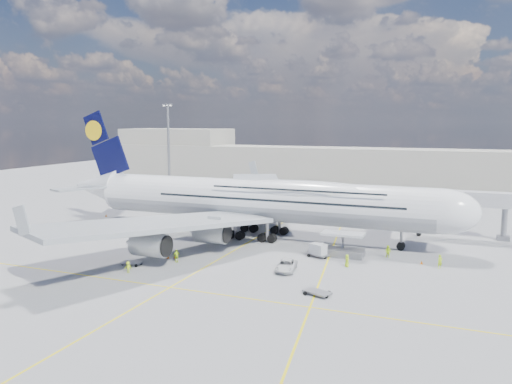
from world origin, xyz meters
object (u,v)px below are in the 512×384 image
at_px(catering_truck_outer, 219,197).
at_px(cone_wing_right_outer, 168,256).
at_px(crew_wing, 176,256).
at_px(catering_truck_inner, 287,207).
at_px(cone_nose, 422,262).
at_px(dolly_row_b, 132,263).
at_px(airliner, 259,199).
at_px(cargo_loader, 342,248).
at_px(light_mast, 169,150).
at_px(jet_bridge, 437,200).
at_px(dolly_back, 163,234).
at_px(cone_wing_left_inner, 211,220).
at_px(dolly_row_a, 141,251).
at_px(dolly_nose_near, 318,250).
at_px(cone_wing_right_inner, 175,257).
at_px(baggage_tug, 154,246).
at_px(cone_wing_left_outer, 229,208).
at_px(service_van, 286,266).
at_px(dolly_row_c, 149,243).
at_px(dolly_nose_far, 317,292).
at_px(cone_tail, 106,215).
at_px(crew_van, 347,261).
at_px(crew_loader, 388,252).
at_px(crew_tug, 128,267).

distance_m(catering_truck_outer, cone_wing_right_outer, 51.32).
height_order(catering_truck_outer, crew_wing, catering_truck_outer).
xyz_separation_m(catering_truck_inner, cone_nose, (31.02, -30.89, -1.39)).
relative_size(dolly_row_b, catering_truck_outer, 0.48).
bearing_deg(airliner, cargo_loader, -23.23).
height_order(cargo_loader, cone_nose, cargo_loader).
xyz_separation_m(light_mast, dolly_row_b, (29.61, -58.55, -12.87)).
xyz_separation_m(jet_bridge, cone_nose, (-1.11, -18.25, -6.60)).
bearing_deg(dolly_back, cone_nose, -24.43).
distance_m(light_mast, dolly_back, 50.92).
distance_m(crew_wing, cone_wing_left_inner, 30.62).
bearing_deg(dolly_row_a, dolly_nose_near, 12.31).
xyz_separation_m(jet_bridge, cone_wing_right_inner, (-36.26, -28.91, -6.59)).
xyz_separation_m(catering_truck_outer, cone_wing_right_outer, (15.39, -48.94, -1.54)).
xyz_separation_m(cargo_loader, light_mast, (-56.82, 42.11, 11.95)).
bearing_deg(cone_wing_right_outer, baggage_tug, 143.75).
relative_size(light_mast, cone_wing_left_outer, 44.23).
bearing_deg(dolly_row_b, catering_truck_inner, 67.60).
bearing_deg(dolly_row_a, service_van, -5.96).
bearing_deg(catering_truck_inner, dolly_row_c, -109.18).
relative_size(jet_bridge, crew_wing, 9.72).
bearing_deg(crew_wing, jet_bridge, -14.02).
relative_size(dolly_nose_far, cone_wing_right_outer, 5.92).
bearing_deg(dolly_row_a, dolly_row_b, -71.57).
relative_size(catering_truck_inner, catering_truck_outer, 0.88).
relative_size(dolly_back, dolly_nose_far, 0.84).
bearing_deg(cone_wing_right_outer, cone_tail, 141.85).
bearing_deg(cone_wing_right_outer, cone_wing_right_inner, 26.61).
xyz_separation_m(catering_truck_inner, service_van, (13.66, -41.38, -0.89)).
relative_size(light_mast, cone_wing_right_outer, 41.01).
relative_size(light_mast, catering_truck_outer, 3.86).
distance_m(jet_bridge, crew_wing, 46.90).
bearing_deg(dolly_row_c, jet_bridge, 4.77).
bearing_deg(cone_wing_left_outer, airliner, -54.35).
bearing_deg(crew_wing, cone_nose, -35.09).
relative_size(airliner, cone_tail, 133.66).
bearing_deg(dolly_nose_near, light_mast, 163.33).
bearing_deg(crew_van, dolly_back, 48.71).
xyz_separation_m(service_van, cone_wing_right_inner, (-17.78, -0.16, -0.49)).
height_order(baggage_tug, cone_wing_left_outer, baggage_tug).
xyz_separation_m(airliner, dolly_row_c, (-15.20, -12.44, -6.52)).
height_order(dolly_nose_far, crew_loader, crew_loader).
relative_size(airliner, cone_wing_right_inner, 147.33).
bearing_deg(crew_van, catering_truck_outer, 11.07).
height_order(cone_wing_right_inner, cone_tail, cone_tail).
bearing_deg(jet_bridge, catering_truck_inner, 158.53).
bearing_deg(crew_wing, cone_tail, 86.99).
relative_size(crew_tug, cone_wing_right_outer, 2.54).
xyz_separation_m(dolly_row_b, cone_wing_left_inner, (-3.92, 32.92, -0.07)).
height_order(dolly_back, crew_wing, crew_wing).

